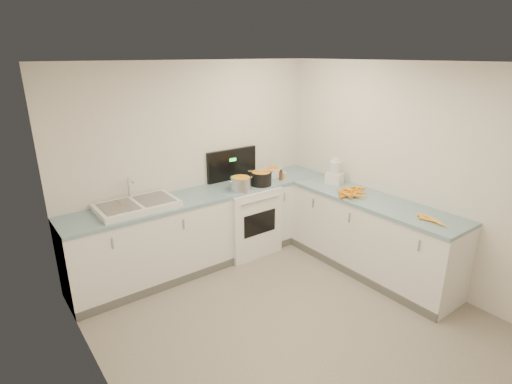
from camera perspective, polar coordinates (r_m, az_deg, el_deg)
floor at (r=4.21m, az=6.06°, el=-18.56°), size 3.50×4.00×0.00m
ceiling at (r=3.33m, az=7.63°, el=17.80°), size 3.50×4.00×0.00m
wall_back at (r=5.14m, az=-8.76°, el=4.09°), size 3.50×0.00×2.50m
wall_left at (r=2.79m, az=-20.85°, el=-10.49°), size 0.00×4.00×2.50m
wall_right at (r=4.91m, az=21.80°, el=2.18°), size 0.00×4.00×2.50m
counter_back at (r=5.15m, az=-6.72°, el=-4.99°), size 3.50×0.62×0.94m
counter_right at (r=5.09m, az=16.05°, el=-5.97°), size 0.62×2.20×0.94m
stove at (r=5.41m, az=-1.61°, el=-3.60°), size 0.76×0.65×1.36m
sink at (r=4.62m, az=-16.63°, el=-1.83°), size 0.86×0.52×0.31m
steel_pot at (r=5.00m, az=-2.17°, el=1.06°), size 0.33×0.33×0.19m
black_pot at (r=5.20m, az=0.74°, el=1.83°), size 0.30×0.30×0.19m
wooden_spoon at (r=5.17m, az=0.74°, el=2.97°), size 0.26×0.23×0.01m
mixing_bowl at (r=5.62m, az=2.40°, el=2.92°), size 0.28×0.28×0.11m
extract_bottle at (r=5.42m, az=3.57°, el=2.35°), size 0.05×0.05×0.12m
spice_jar at (r=5.48m, az=4.11°, el=2.26°), size 0.04×0.04×0.08m
food_processor at (r=5.34m, az=11.20°, el=2.68°), size 0.22×0.24×0.34m
carrot_pile at (r=4.97m, az=13.33°, el=-0.06°), size 0.45×0.48×0.09m
peeled_carrots at (r=4.46m, az=23.96°, el=-3.71°), size 0.13×0.37×0.04m
peelings at (r=4.59m, az=-19.14°, el=-1.68°), size 0.20×0.24×0.01m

